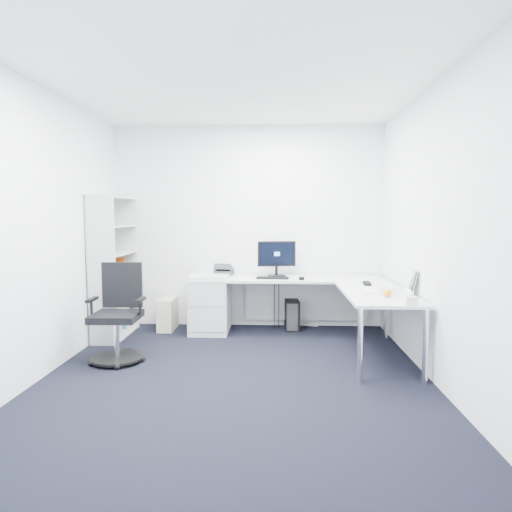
{
  "coord_description": "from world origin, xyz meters",
  "views": [
    {
      "loc": [
        0.36,
        -4.07,
        1.52
      ],
      "look_at": [
        0.15,
        1.05,
        1.05
      ],
      "focal_mm": 32.0,
      "sensor_mm": 36.0,
      "label": 1
    }
  ],
  "objects_px": {
    "l_desk": "(290,310)",
    "bookshelf": "(114,267)",
    "monitor": "(277,258)",
    "laptop": "(391,280)",
    "task_chair": "(116,314)"
  },
  "relations": [
    {
      "from": "l_desk",
      "to": "bookshelf",
      "type": "height_order",
      "value": "bookshelf"
    },
    {
      "from": "bookshelf",
      "to": "monitor",
      "type": "relative_size",
      "value": 3.5
    },
    {
      "from": "monitor",
      "to": "laptop",
      "type": "bearing_deg",
      "value": -53.67
    },
    {
      "from": "l_desk",
      "to": "laptop",
      "type": "bearing_deg",
      "value": -35.05
    },
    {
      "from": "task_chair",
      "to": "monitor",
      "type": "height_order",
      "value": "monitor"
    },
    {
      "from": "monitor",
      "to": "laptop",
      "type": "distance_m",
      "value": 1.66
    },
    {
      "from": "l_desk",
      "to": "task_chair",
      "type": "xyz_separation_m",
      "value": [
        -1.81,
        -0.94,
        0.15
      ]
    },
    {
      "from": "l_desk",
      "to": "monitor",
      "type": "height_order",
      "value": "monitor"
    },
    {
      "from": "l_desk",
      "to": "monitor",
      "type": "bearing_deg",
      "value": 110.6
    },
    {
      "from": "bookshelf",
      "to": "monitor",
      "type": "distance_m",
      "value": 2.05
    },
    {
      "from": "l_desk",
      "to": "bookshelf",
      "type": "xyz_separation_m",
      "value": [
        -2.17,
        0.05,
        0.52
      ]
    },
    {
      "from": "bookshelf",
      "to": "laptop",
      "type": "distance_m",
      "value": 3.29
    },
    {
      "from": "bookshelf",
      "to": "laptop",
      "type": "relative_size",
      "value": 4.8
    },
    {
      "from": "laptop",
      "to": "monitor",
      "type": "bearing_deg",
      "value": 147.59
    },
    {
      "from": "task_chair",
      "to": "laptop",
      "type": "height_order",
      "value": "task_chair"
    }
  ]
}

